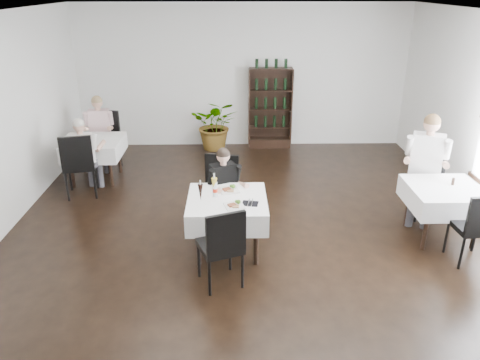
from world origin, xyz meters
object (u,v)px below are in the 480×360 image
(wine_shelf, at_px, (270,109))
(diner_main, at_px, (225,185))
(main_table, at_px, (227,209))
(potted_tree, at_px, (216,124))

(wine_shelf, relative_size, diner_main, 1.38)
(wine_shelf, bearing_deg, diner_main, -103.69)
(main_table, distance_m, potted_tree, 4.21)
(wine_shelf, xyz_separation_m, potted_tree, (-1.16, -0.11, -0.30))
(diner_main, bearing_deg, wine_shelf, 76.31)
(wine_shelf, xyz_separation_m, main_table, (-0.90, -4.31, -0.23))
(wine_shelf, height_order, potted_tree, wine_shelf)
(wine_shelf, bearing_deg, main_table, -101.78)
(diner_main, bearing_deg, potted_tree, 93.67)
(main_table, relative_size, diner_main, 0.81)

